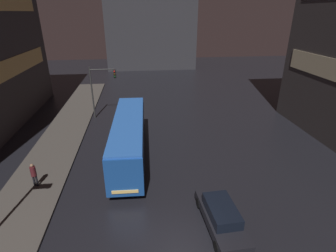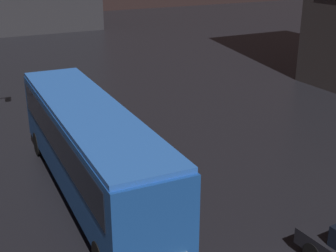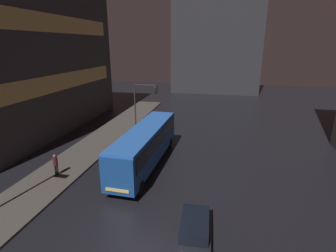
% 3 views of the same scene
% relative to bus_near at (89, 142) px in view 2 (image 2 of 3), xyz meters
% --- Properties ---
extents(bus_near, '(2.76, 11.74, 3.34)m').
position_rel_bus_near_xyz_m(bus_near, '(0.00, 0.00, 0.00)').
color(bus_near, '#194793').
rests_on(bus_near, ground).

